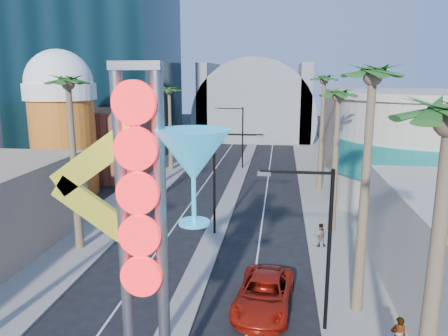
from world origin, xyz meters
The scene contains 20 objects.
sidewalk_west centered at (-9.50, 35.00, 0.07)m, with size 5.00×100.00×0.15m, color gray.
sidewalk_east centered at (9.50, 35.00, 0.07)m, with size 5.00×100.00×0.15m, color gray.
median centered at (0.00, 38.00, 0.07)m, with size 1.60×84.00×0.15m, color gray.
brick_filler_west centered at (-16.00, 38.00, 4.00)m, with size 10.00×10.00×8.00m, color brown.
filler_east centered at (16.00, 48.00, 5.00)m, with size 10.00×20.00×10.00m, color tan.
beer_mug centered at (-17.00, 30.00, 7.84)m, with size 7.00×7.00×14.50m.
turquoise_building centered at (18.00, 30.00, 5.25)m, with size 16.60×16.60×10.60m.
canopy centered at (0.00, 72.00, 4.31)m, with size 22.00×16.00×22.00m.
neon_sign centered at (0.82, 2.96, 7.31)m, with size 6.53×2.60×12.55m.
streetlight_0 centered at (0.55, 20.00, 4.88)m, with size 3.79×0.25×8.00m.
streetlight_1 centered at (-0.55, 44.00, 4.88)m, with size 3.79×0.25×8.00m.
streetlight_2 centered at (6.72, 8.00, 4.83)m, with size 3.45×0.25×8.00m.
palm_1 centered at (-9.00, 16.00, 10.82)m, with size 2.40×2.40×12.70m.
palm_2 centered at (-9.00, 30.00, 9.48)m, with size 2.40×2.40×11.20m.
palm_3 centered at (-9.00, 42.00, 9.48)m, with size 2.40×2.40×11.20m.
palm_5 centered at (9.00, 10.00, 11.27)m, with size 2.40×2.40×13.20m.
palm_6 centered at (9.00, 22.00, 9.93)m, with size 2.40×2.40×11.70m.
palm_7 centered at (9.00, 34.00, 10.82)m, with size 2.40×2.40×12.70m.
red_pickup centered at (4.21, 9.69, 0.84)m, with size 2.79×6.05×1.68m, color #A61A0C.
pedestrian_b centered at (7.79, 18.38, 0.99)m, with size 0.82×0.64×1.69m, color gray.
Camera 1 is at (4.84, -11.35, 12.14)m, focal length 35.00 mm.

